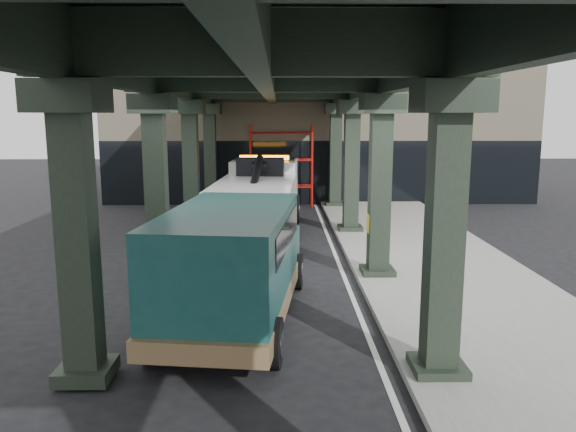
{
  "coord_description": "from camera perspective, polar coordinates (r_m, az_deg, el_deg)",
  "views": [
    {
      "loc": [
        -0.11,
        -12.96,
        4.47
      ],
      "look_at": [
        0.13,
        2.36,
        1.7
      ],
      "focal_mm": 35.0,
      "sensor_mm": 36.0,
      "label": 1
    }
  ],
  "objects": [
    {
      "name": "towed_van",
      "position": [
        12.02,
        -5.58,
        -4.67
      ],
      "size": [
        3.18,
        6.6,
        2.58
      ],
      "rotation": [
        0.0,
        0.0,
        -0.12
      ],
      "color": "#12413F",
      "rests_on": "ground"
    },
    {
      "name": "ground",
      "position": [
        13.71,
        -0.4,
        -8.78
      ],
      "size": [
        90.0,
        90.0,
        0.0
      ],
      "primitive_type": "plane",
      "color": "black",
      "rests_on": "ground"
    },
    {
      "name": "viaduct",
      "position": [
        15.0,
        -2.07,
        14.03
      ],
      "size": [
        7.4,
        32.0,
        6.4
      ],
      "color": "black",
      "rests_on": "ground"
    },
    {
      "name": "building",
      "position": [
        33.03,
        2.79,
        9.42
      ],
      "size": [
        22.0,
        10.0,
        8.0
      ],
      "primitive_type": "cube",
      "color": "#C6B793",
      "rests_on": "ground"
    },
    {
      "name": "scaffolding",
      "position": [
        27.71,
        -0.68,
        5.35
      ],
      "size": [
        3.08,
        0.88,
        4.0
      ],
      "color": "red",
      "rests_on": "ground"
    },
    {
      "name": "tow_truck",
      "position": [
        20.76,
        -2.89,
        1.93
      ],
      "size": [
        3.2,
        9.36,
        3.02
      ],
      "rotation": [
        0.0,
        0.0,
        -0.07
      ],
      "color": "black",
      "rests_on": "ground"
    },
    {
      "name": "lane_stripe",
      "position": [
        15.72,
        5.78,
        -6.3
      ],
      "size": [
        0.12,
        38.0,
        0.01
      ],
      "primitive_type": "cube",
      "color": "silver",
      "rests_on": "ground"
    },
    {
      "name": "sidewalk",
      "position": [
        16.26,
        15.68,
        -5.82
      ],
      "size": [
        5.0,
        40.0,
        0.15
      ],
      "primitive_type": "cube",
      "color": "gray",
      "rests_on": "ground"
    }
  ]
}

